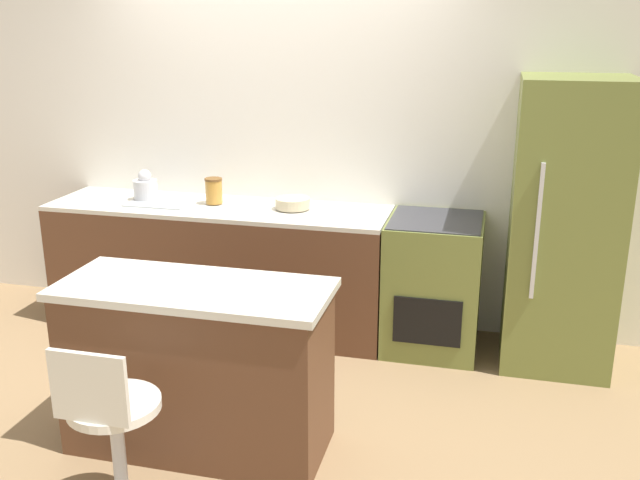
% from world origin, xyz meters
% --- Properties ---
extents(ground_plane, '(14.00, 14.00, 0.00)m').
position_xyz_m(ground_plane, '(0.00, 0.00, 0.00)').
color(ground_plane, '#8E704C').
extents(wall_back, '(8.00, 0.06, 2.60)m').
position_xyz_m(wall_back, '(0.00, 0.69, 1.30)').
color(wall_back, white).
rests_on(wall_back, ground_plane).
extents(back_counter, '(2.40, 0.64, 0.89)m').
position_xyz_m(back_counter, '(-0.36, 0.34, 0.44)').
color(back_counter, brown).
rests_on(back_counter, ground_plane).
extents(kitchen_island, '(1.35, 0.57, 0.88)m').
position_xyz_m(kitchen_island, '(0.11, -1.13, 0.44)').
color(kitchen_island, brown).
rests_on(kitchen_island, ground_plane).
extents(oven_range, '(0.61, 0.65, 0.89)m').
position_xyz_m(oven_range, '(1.15, 0.34, 0.45)').
color(oven_range, olive).
rests_on(oven_range, ground_plane).
extents(refrigerator, '(0.65, 0.68, 1.81)m').
position_xyz_m(refrigerator, '(1.94, 0.33, 0.90)').
color(refrigerator, olive).
rests_on(refrigerator, ground_plane).
extents(stool_chair, '(0.40, 0.40, 0.88)m').
position_xyz_m(stool_chair, '(-0.01, -1.77, 0.42)').
color(stool_chair, '#B7B7BC').
rests_on(stool_chair, ground_plane).
extents(kettle, '(0.17, 0.17, 0.21)m').
position_xyz_m(kettle, '(-0.92, 0.38, 0.98)').
color(kettle, silver).
rests_on(kettle, back_counter).
extents(mixing_bowl, '(0.24, 0.24, 0.07)m').
position_xyz_m(mixing_bowl, '(0.18, 0.38, 0.93)').
color(mixing_bowl, '#C1B28E').
rests_on(mixing_bowl, back_counter).
extents(canister_jar, '(0.12, 0.12, 0.18)m').
position_xyz_m(canister_jar, '(-0.40, 0.38, 0.98)').
color(canister_jar, '#B77F33').
rests_on(canister_jar, back_counter).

